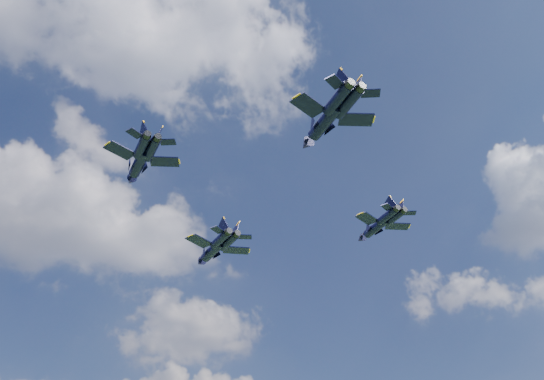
{
  "coord_description": "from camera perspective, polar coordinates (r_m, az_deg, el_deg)",
  "views": [
    {
      "loc": [
        -25.98,
        -81.49,
        3.4
      ],
      "look_at": [
        -3.92,
        -4.09,
        54.78
      ],
      "focal_mm": 40.0,
      "sensor_mm": 36.0,
      "label": 1
    }
  ],
  "objects": [
    {
      "name": "jet_lead",
      "position": [
        112.14,
        -5.67,
        -5.73
      ],
      "size": [
        12.27,
        16.4,
        3.86
      ],
      "rotation": [
        0.0,
        0.0,
        0.24
      ],
      "color": "black"
    },
    {
      "name": "jet_left",
      "position": [
        91.56,
        -12.45,
        2.4
      ],
      "size": [
        11.19,
        14.64,
        3.46
      ],
      "rotation": [
        0.0,
        0.0,
        0.16
      ],
      "color": "black"
    },
    {
      "name": "jet_right",
      "position": [
        105.53,
        9.67,
        -3.52
      ],
      "size": [
        10.54,
        13.86,
        3.27
      ],
      "rotation": [
        0.0,
        0.0,
        0.17
      ],
      "color": "black"
    },
    {
      "name": "jet_slot",
      "position": [
        82.08,
        4.86,
        6.29
      ],
      "size": [
        12.21,
        15.92,
        3.77
      ],
      "rotation": [
        0.0,
        0.0,
        0.14
      ],
      "color": "black"
    }
  ]
}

